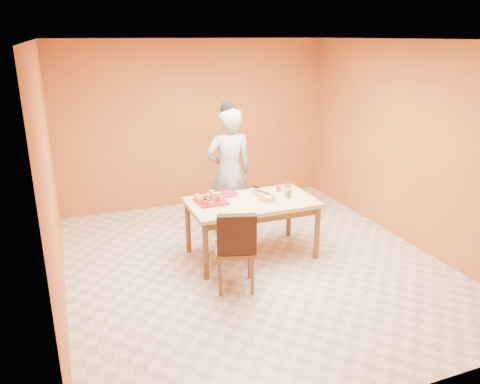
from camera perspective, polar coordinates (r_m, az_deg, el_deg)
name	(u,v)px	position (r m, az deg, el deg)	size (l,w,h in m)	color
floor	(255,264)	(5.98, 1.78, -8.74)	(5.00, 5.00, 0.00)	beige
ceiling	(257,39)	(5.31, 2.09, 18.10)	(5.00, 5.00, 0.00)	white
wall_back	(196,124)	(7.80, -5.38, 8.21)	(4.50, 4.50, 0.00)	#C9722E
wall_left	(50,181)	(5.08, -22.13, 1.24)	(5.00, 5.00, 0.00)	#C9722E
wall_right	(410,145)	(6.68, 20.04, 5.42)	(5.00, 5.00, 0.00)	#C9722E
dining_table	(252,208)	(5.94, 1.44, -1.92)	(1.60, 0.90, 0.76)	tan
dining_chair	(236,248)	(5.24, -0.51, -6.79)	(0.56, 0.62, 0.97)	brown
pastry_pile	(211,197)	(5.83, -3.53, -0.57)	(0.33, 0.33, 0.11)	tan
person	(229,173)	(6.56, -1.36, 2.39)	(0.67, 0.44, 1.83)	gray
pastry_platter	(211,201)	(5.85, -3.51, -1.16)	(0.36, 0.36, 0.02)	maroon
red_dinner_plate	(227,194)	(6.13, -1.59, -0.22)	(0.28, 0.28, 0.02)	maroon
white_cake_plate	(267,201)	(5.89, 3.35, -1.09)	(0.25, 0.25, 0.01)	silver
sponge_cake	(267,199)	(5.88, 3.36, -0.81)	(0.20, 0.20, 0.05)	gold
cake_server	(262,192)	(6.03, 2.74, 0.00)	(0.06, 0.29, 0.01)	silver
egg_ornament	(288,193)	(6.05, 5.87, -0.07)	(0.10, 0.08, 0.12)	olive
magenta_glass	(278,188)	(6.25, 4.71, 0.43)	(0.06, 0.06, 0.09)	#C31D5D
checker_tin	(287,186)	(6.47, 5.81, 0.78)	(0.10, 0.10, 0.03)	#3A220F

